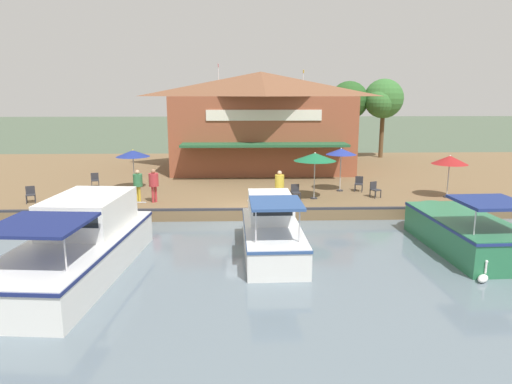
# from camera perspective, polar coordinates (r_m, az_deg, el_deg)

# --- Properties ---
(ground_plane) EXTENTS (220.00, 220.00, 0.00)m
(ground_plane) POSITION_cam_1_polar(r_m,az_deg,el_deg) (22.07, -0.56, -3.85)
(ground_plane) COLOR #4C5B47
(quay_deck) EXTENTS (22.00, 56.00, 0.60)m
(quay_deck) POSITION_cam_1_polar(r_m,az_deg,el_deg) (32.73, -1.01, 1.94)
(quay_deck) COLOR brown
(quay_deck) RESTS_ON ground
(quay_edge_fender) EXTENTS (0.20, 50.40, 0.10)m
(quay_edge_fender) POSITION_cam_1_polar(r_m,az_deg,el_deg) (22.00, -0.57, -2.15)
(quay_edge_fender) COLOR #2D2D33
(quay_edge_fender) RESTS_ON quay_deck
(waterfront_restaurant) EXTENTS (11.57, 13.23, 7.71)m
(waterfront_restaurant) POSITION_cam_1_polar(r_m,az_deg,el_deg) (34.93, 0.61, 9.07)
(waterfront_restaurant) COLOR brown
(waterfront_restaurant) RESTS_ON quay_deck
(patio_umbrella_mid_patio_right) EXTENTS (1.89, 1.89, 2.31)m
(patio_umbrella_mid_patio_right) POSITION_cam_1_polar(r_m,az_deg,el_deg) (26.50, 23.07, 3.70)
(patio_umbrella_mid_patio_right) COLOR #B7B7B7
(patio_umbrella_mid_patio_right) RESTS_ON quay_deck
(patio_umbrella_by_entrance) EXTENTS (1.72, 1.72, 2.50)m
(patio_umbrella_by_entrance) POSITION_cam_1_polar(r_m,az_deg,el_deg) (26.45, 10.60, 4.96)
(patio_umbrella_by_entrance) COLOR #B7B7B7
(patio_umbrella_by_entrance) RESTS_ON quay_deck
(patio_umbrella_far_corner) EXTENTS (1.94, 1.94, 2.34)m
(patio_umbrella_far_corner) POSITION_cam_1_polar(r_m,az_deg,el_deg) (27.48, -15.14, 4.66)
(patio_umbrella_far_corner) COLOR #B7B7B7
(patio_umbrella_far_corner) RESTS_ON quay_deck
(patio_umbrella_near_quay_edge) EXTENTS (2.23, 2.23, 2.50)m
(patio_umbrella_near_quay_edge) POSITION_cam_1_polar(r_m,az_deg,el_deg) (24.22, 7.38, 4.37)
(patio_umbrella_near_quay_edge) COLOR #B7B7B7
(patio_umbrella_near_quay_edge) RESTS_ON quay_deck
(cafe_chair_under_first_umbrella) EXTENTS (0.50, 0.50, 0.85)m
(cafe_chair_under_first_umbrella) POSITION_cam_1_polar(r_m,az_deg,el_deg) (24.03, 4.97, 0.07)
(cafe_chair_under_first_umbrella) COLOR #2D2D33
(cafe_chair_under_first_umbrella) RESTS_ON quay_deck
(cafe_chair_mid_patio) EXTENTS (0.59, 0.59, 0.85)m
(cafe_chair_mid_patio) POSITION_cam_1_polar(r_m,az_deg,el_deg) (25.46, 14.62, 0.40)
(cafe_chair_mid_patio) COLOR #2D2D33
(cafe_chair_mid_patio) RESTS_ON quay_deck
(cafe_chair_facing_river) EXTENTS (0.56, 0.56, 0.85)m
(cafe_chair_facing_river) POSITION_cam_1_polar(r_m,az_deg,el_deg) (26.90, 12.74, 1.11)
(cafe_chair_facing_river) COLOR #2D2D33
(cafe_chair_facing_river) RESTS_ON quay_deck
(cafe_chair_back_row_seat) EXTENTS (0.57, 0.57, 0.85)m
(cafe_chair_back_row_seat) POSITION_cam_1_polar(r_m,az_deg,el_deg) (26.14, -26.36, -0.18)
(cafe_chair_back_row_seat) COLOR #2D2D33
(cafe_chair_back_row_seat) RESTS_ON quay_deck
(cafe_chair_far_corner_seat) EXTENTS (0.56, 0.56, 0.85)m
(cafe_chair_far_corner_seat) POSITION_cam_1_polar(r_m,az_deg,el_deg) (29.05, -19.49, 1.51)
(cafe_chair_far_corner_seat) COLOR #2D2D33
(cafe_chair_far_corner_seat) RESTS_ON quay_deck
(person_near_entrance) EXTENTS (0.47, 0.47, 1.68)m
(person_near_entrance) POSITION_cam_1_polar(r_m,az_deg,el_deg) (23.32, 2.96, 1.17)
(person_near_entrance) COLOR #337547
(person_near_entrance) RESTS_ON quay_deck
(person_at_quay_edge) EXTENTS (0.47, 0.47, 1.67)m
(person_at_quay_edge) POSITION_cam_1_polar(r_m,az_deg,el_deg) (24.35, -14.55, 1.24)
(person_at_quay_edge) COLOR gold
(person_at_quay_edge) RESTS_ON quay_deck
(person_mid_patio) EXTENTS (0.49, 0.49, 1.74)m
(person_mid_patio) POSITION_cam_1_polar(r_m,az_deg,el_deg) (23.97, -12.67, 1.31)
(person_mid_patio) COLOR #B23338
(person_mid_patio) RESTS_ON quay_deck
(motorboat_outer_channel) EXTENTS (9.66, 3.78, 2.45)m
(motorboat_outer_channel) POSITION_cam_1_polar(r_m,az_deg,el_deg) (17.36, -20.44, -5.71)
(motorboat_outer_channel) COLOR white
(motorboat_outer_channel) RESTS_ON river_water
(motorboat_fourth_along) EXTENTS (6.61, 2.26, 2.36)m
(motorboat_fourth_along) POSITION_cam_1_polar(r_m,az_deg,el_deg) (18.06, 1.86, -4.60)
(motorboat_fourth_along) COLOR white
(motorboat_fourth_along) RESTS_ON river_water
(motorboat_second_along) EXTENTS (7.00, 2.82, 2.30)m
(motorboat_second_along) POSITION_cam_1_polar(r_m,az_deg,el_deg) (20.21, 23.90, -4.12)
(motorboat_second_along) COLOR #287047
(motorboat_second_along) RESTS_ON river_water
(swan) EXTENTS (0.60, 0.59, 0.69)m
(swan) POSITION_cam_1_polar(r_m,az_deg,el_deg) (16.80, 26.52, -9.54)
(swan) COLOR white
(swan) RESTS_ON river_water
(tree_behind_restaurant) EXTENTS (3.52, 3.35, 6.64)m
(tree_behind_restaurant) POSITION_cam_1_polar(r_m,az_deg,el_deg) (41.43, 11.42, 11.01)
(tree_behind_restaurant) COLOR brown
(tree_behind_restaurant) RESTS_ON quay_deck
(tree_upstream_bank) EXTENTS (3.56, 3.39, 6.82)m
(tree_upstream_bank) POSITION_cam_1_polar(r_m,az_deg,el_deg) (41.60, 15.56, 11.02)
(tree_upstream_bank) COLOR brown
(tree_upstream_bank) RESTS_ON quay_deck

